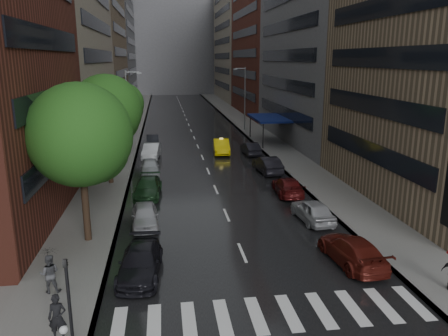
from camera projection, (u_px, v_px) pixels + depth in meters
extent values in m
plane|color=gray|center=(258.00, 290.00, 20.09)|extent=(220.00, 220.00, 0.00)
cube|color=black|center=(189.00, 127.00, 68.10)|extent=(14.00, 140.00, 0.01)
cube|color=gray|center=(131.00, 127.00, 66.87)|extent=(4.00, 140.00, 0.15)
cube|color=gray|center=(246.00, 125.00, 69.30)|extent=(4.00, 140.00, 0.15)
cube|color=silver|center=(119.00, 326.00, 17.35)|extent=(0.55, 2.80, 0.01)
cube|color=silver|center=(154.00, 323.00, 17.53)|extent=(0.55, 2.80, 0.01)
cube|color=silver|center=(189.00, 321.00, 17.72)|extent=(0.55, 2.80, 0.01)
cube|color=silver|center=(223.00, 318.00, 17.91)|extent=(0.55, 2.80, 0.01)
cube|color=silver|center=(256.00, 315.00, 18.10)|extent=(0.55, 2.80, 0.01)
cube|color=silver|center=(289.00, 312.00, 18.29)|extent=(0.55, 2.80, 0.01)
cube|color=silver|center=(321.00, 310.00, 18.48)|extent=(0.55, 2.80, 0.01)
cube|color=silver|center=(352.00, 307.00, 18.67)|extent=(0.55, 2.80, 0.01)
cube|color=silver|center=(383.00, 305.00, 18.86)|extent=(0.55, 2.80, 0.01)
cube|color=silver|center=(413.00, 302.00, 19.05)|extent=(0.55, 2.80, 0.01)
cube|color=#937A5B|center=(98.00, 54.00, 76.83)|extent=(8.00, 28.00, 22.00)
cube|color=slate|center=(113.00, 21.00, 103.68)|extent=(8.00, 32.00, 38.00)
cube|color=slate|center=(316.00, 45.00, 53.75)|extent=(8.00, 28.00, 24.00)
cube|color=maroon|center=(265.00, 15.00, 79.17)|extent=(8.00, 28.00, 36.00)
cube|color=gray|center=(237.00, 43.00, 108.95)|extent=(8.00, 32.00, 28.00)
cube|color=slate|center=(174.00, 39.00, 129.49)|extent=(40.00, 14.00, 32.00)
cylinder|color=#382619|center=(85.00, 201.00, 24.77)|extent=(0.40, 0.40, 5.04)
sphere|color=#1E5116|center=(80.00, 135.00, 23.85)|extent=(5.76, 5.76, 5.76)
cylinder|color=#382619|center=(109.00, 155.00, 36.39)|extent=(0.40, 0.40, 5.04)
sphere|color=#1E5116|center=(106.00, 110.00, 35.47)|extent=(5.76, 5.76, 5.76)
cylinder|color=#382619|center=(125.00, 130.00, 51.35)|extent=(0.40, 0.40, 4.22)
sphere|color=#1E5116|center=(123.00, 103.00, 50.58)|extent=(4.83, 4.83, 4.83)
imported|color=yellow|center=(221.00, 146.00, 48.74)|extent=(2.01, 4.96, 1.60)
imported|color=black|center=(140.00, 262.00, 21.29)|extent=(2.33, 4.95, 1.39)
imported|color=#A5A5AA|center=(145.00, 216.00, 27.62)|extent=(1.85, 4.13, 1.38)
imported|color=#19371D|center=(148.00, 187.00, 33.64)|extent=(2.25, 4.89, 1.39)
imported|color=#A5AAAE|center=(150.00, 167.00, 40.01)|extent=(1.84, 4.19, 1.41)
imported|color=#B8BDC3|center=(151.00, 151.00, 46.52)|extent=(2.08, 4.80, 1.53)
imported|color=black|center=(153.00, 141.00, 52.77)|extent=(1.56, 4.11, 1.34)
imported|color=#5C1912|center=(352.00, 250.00, 22.56)|extent=(2.42, 5.13, 1.45)
imported|color=#A3A3A8|center=(313.00, 210.00, 28.42)|extent=(2.07, 4.42, 1.46)
imported|color=#511010|center=(288.00, 186.00, 34.00)|extent=(2.16, 4.76, 1.35)
imported|color=black|center=(267.00, 165.00, 40.50)|extent=(2.06, 4.86, 1.56)
imported|color=black|center=(250.00, 148.00, 48.12)|extent=(1.69, 4.30, 1.39)
imported|color=black|center=(57.00, 318.00, 16.11)|extent=(0.68, 0.46, 1.83)
sphere|color=white|center=(63.00, 330.00, 16.16)|extent=(0.32, 0.32, 0.32)
imported|color=#48484D|center=(50.00, 274.00, 19.44)|extent=(0.90, 0.72, 1.79)
imported|color=black|center=(48.00, 258.00, 19.25)|extent=(0.96, 0.98, 0.88)
cylinder|color=black|center=(70.00, 307.00, 15.57)|extent=(0.12, 0.12, 3.20)
imported|color=black|center=(66.00, 271.00, 15.23)|extent=(0.18, 0.15, 0.90)
cylinder|color=gray|center=(128.00, 113.00, 46.71)|extent=(0.18, 0.18, 9.00)
cube|color=gray|center=(139.00, 73.00, 45.87)|extent=(0.50, 0.22, 0.16)
cylinder|color=gray|center=(245.00, 99.00, 63.22)|extent=(0.18, 0.18, 9.00)
cube|color=gray|center=(236.00, 69.00, 62.00)|extent=(0.50, 0.22, 0.16)
cube|color=navy|center=(269.00, 118.00, 54.14)|extent=(4.00, 8.00, 0.25)
cylinder|color=black|center=(263.00, 136.00, 50.65)|extent=(0.12, 0.12, 3.00)
cylinder|color=black|center=(250.00, 126.00, 57.94)|extent=(0.12, 0.12, 3.00)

